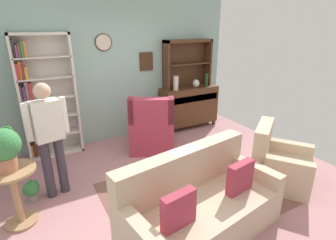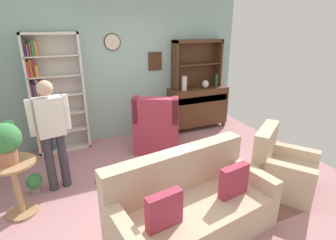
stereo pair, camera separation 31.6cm
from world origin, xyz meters
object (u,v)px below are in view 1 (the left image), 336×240
vase_round (196,83)px  armchair_floral (278,165)px  potted_plant_large (4,146)px  wingback_chair (152,131)px  plant_stand (15,191)px  potted_plant_small (32,190)px  sideboard_hutch (187,57)px  bottle_wine (206,80)px  vase_tall (176,83)px  couch_floral (199,206)px  bookshelf (44,99)px  person_reading (49,133)px  sideboard (189,105)px

vase_round → armchair_floral: vase_round is taller
potted_plant_large → wingback_chair: bearing=23.8°
plant_stand → potted_plant_small: (0.15, 0.39, -0.27)m
sideboard_hutch → bottle_wine: bearing=-27.0°
vase_tall → couch_floral: (-1.28, -2.67, -0.76)m
wingback_chair → potted_plant_large: size_ratio=2.21×
potted_plant_large → sideboard_hutch: bearing=26.8°
sideboard_hutch → bottle_wine: sideboard_hutch is taller
bookshelf → person_reading: bookshelf is taller
vase_round → person_reading: person_reading is taller
sideboard → couch_floral: (-1.67, -2.75, -0.20)m
sideboard → person_reading: bearing=-157.4°
bottle_wine → wingback_chair: 1.86m
bottle_wine → plant_stand: bottle_wine is taller
bookshelf → armchair_floral: bearing=-43.2°
armchair_floral → wingback_chair: 2.19m
bottle_wine → potted_plant_large: size_ratio=0.60×
vase_tall → sideboard: bearing=11.6°
bottle_wine → potted_plant_large: bearing=-158.1°
bookshelf → person_reading: bearing=-93.2°
sideboard → bottle_wine: bearing=-12.9°
armchair_floral → potted_plant_large: bearing=164.8°
potted_plant_large → person_reading: size_ratio=0.31×
plant_stand → sideboard: bearing=25.4°
sideboard_hutch → potted_plant_large: size_ratio=2.27×
couch_floral → potted_plant_large: (-1.77, 1.12, 0.68)m
bookshelf → potted_plant_large: bearing=-107.6°
sideboard → vase_tall: size_ratio=4.39×
armchair_floral → potted_plant_small: size_ratio=3.71×
bottle_wine → potted_plant_large: (-3.83, -1.54, -0.07)m
plant_stand → potted_plant_small: 0.49m
sideboard_hutch → armchair_floral: (-0.11, -2.64, -1.27)m
vase_round → armchair_floral: (-0.24, -2.47, -0.72)m
vase_tall → couch_floral: vase_tall is taller
potted_plant_small → wingback_chair: bearing=15.9°
couch_floral → wingback_chair: wingback_chair is taller
vase_tall → vase_round: 0.52m
couch_floral → plant_stand: bearing=147.7°
vase_tall → sideboard_hutch: bearing=25.9°
bottle_wine → potted_plant_small: 3.96m
sideboard_hutch → person_reading: bearing=-155.6°
wingback_chair → potted_plant_small: wingback_chair is taller
plant_stand → person_reading: person_reading is taller
sideboard_hutch → wingback_chair: sideboard_hutch is taller
vase_round → person_reading: 3.32m
vase_round → couch_floral: bearing=-123.9°
bookshelf → sideboard_hutch: 2.94m
armchair_floral → potted_plant_small: 3.44m
sideboard_hutch → potted_plant_large: bearing=-153.2°
plant_stand → potted_plant_large: (-0.01, 0.00, 0.56)m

